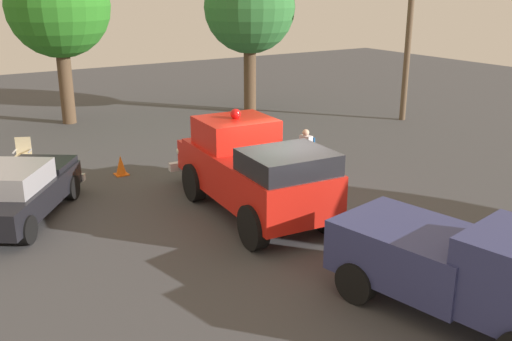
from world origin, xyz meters
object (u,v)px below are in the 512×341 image
Objects in this scene: lawn_chair_spare at (23,151)px; oak_tree_distant at (58,7)px; oak_tree_left at (250,8)px; parked_pickup at (463,268)px; traffic_cone at (121,166)px; classic_hot_rod at (18,191)px; lawn_chair_near_truck at (306,150)px; vintage_fire_truck at (252,168)px; lawn_chair_by_car at (271,143)px; utility_pole at (409,36)px; spectator_seated at (304,148)px.

oak_tree_distant is (-5.76, 2.97, 4.24)m from lawn_chair_spare.
lawn_chair_spare is 0.15× the size of oak_tree_left.
parked_pickup is 7.97× the size of traffic_cone.
classic_hot_rod is 4.54× the size of lawn_chair_near_truck.
lawn_chair_near_truck is 5.93m from traffic_cone.
traffic_cone is (-2.44, -5.39, -0.28)m from lawn_chair_near_truck.
oak_tree_distant is (-10.51, -4.85, 4.24)m from lawn_chair_near_truck.
parked_pickup is 9.18m from lawn_chair_near_truck.
vintage_fire_truck is 4.28m from lawn_chair_near_truck.
parked_pickup is at bearing -19.46° from oak_tree_left.
lawn_chair_near_truck and lawn_chair_spare have the same top height.
traffic_cone is at bearing 121.02° from classic_hot_rod.
classic_hot_rod is 8.35m from lawn_chair_by_car.
utility_pole is (-2.95, 16.57, 2.88)m from classic_hot_rod.
spectator_seated is 9.11m from utility_pole.
parked_pickup is 0.75× the size of oak_tree_left.
parked_pickup is at bearing 11.90° from traffic_cone.
oak_tree_distant is at bearing 176.16° from traffic_cone.
oak_tree_left is (-16.97, 6.00, 3.70)m from parked_pickup.
oak_tree_left is 0.97× the size of utility_pole.
vintage_fire_truck is 0.87× the size of oak_tree_distant.
parked_pickup is 4.96× the size of lawn_chair_near_truck.
utility_pole is (-3.39, 7.93, 2.92)m from spectator_seated.
classic_hot_rod is 8.78m from lawn_chair_near_truck.
parked_pickup is 14.23m from lawn_chair_spare.
lawn_chair_by_car is 0.15× the size of oak_tree_distant.
lawn_chair_near_truck is 0.15× the size of utility_pole.
spectator_seated is at bearing -76.48° from lawn_chair_near_truck.
utility_pole is at bearing 44.40° from oak_tree_left.
lawn_chair_spare is at bearing -27.30° from oak_tree_distant.
oak_tree_distant reaches higher than spectator_seated.
lawn_chair_near_truck is (-2.35, 3.52, -0.61)m from vintage_fire_truck.
spectator_seated is at bearing 64.83° from traffic_cone.
lawn_chair_by_car is at bearing -26.22° from oak_tree_left.
lawn_chair_spare is at bearing -95.07° from utility_pole.
vintage_fire_truck is 9.58× the size of traffic_cone.
lawn_chair_by_car is (-3.73, 3.05, -0.61)m from vintage_fire_truck.
parked_pickup is at bearing -18.76° from spectator_seated.
vintage_fire_truck is 12.91m from utility_pole.
oak_tree_distant is at bearing -105.68° from oak_tree_left.
utility_pole is 13.63m from traffic_cone.
oak_tree_distant reaches higher than lawn_chair_near_truck.
lawn_chair_spare is (-3.36, -7.35, 0.00)m from lawn_chair_by_car.
utility_pole is at bearing 60.53° from oak_tree_distant.
classic_hot_rod is at bearing -147.77° from parked_pickup.
oak_tree_distant is (-19.16, -1.80, 3.84)m from parked_pickup.
utility_pole reaches higher than oak_tree_left.
vintage_fire_truck is 6.32m from parked_pickup.
parked_pickup reaches higher than spectator_seated.
oak_tree_distant is 10.99× the size of traffic_cone.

